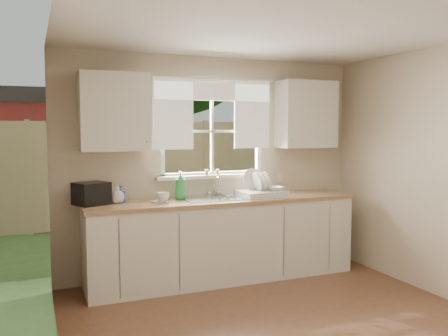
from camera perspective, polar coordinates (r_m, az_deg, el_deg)
name	(u,v)px	position (r m, az deg, el deg)	size (l,w,h in m)	color
room_walls	(309,187)	(3.67, 10.20, -2.27)	(3.62, 4.02, 2.50)	beige
ceiling	(307,20)	(3.79, 9.94, 17.18)	(3.60, 4.00, 0.02)	silver
window	(213,145)	(5.50, -1.39, 2.73)	(1.38, 0.16, 1.06)	white
curtains	(214,106)	(5.45, -1.20, 7.42)	(1.50, 0.03, 0.81)	white
base_cabinets	(223,240)	(5.35, -0.12, -8.71)	(3.00, 0.62, 0.87)	silver
countertop	(223,200)	(5.26, -0.12, -3.89)	(3.04, 0.65, 0.04)	#A17950
upper_cabinet_left	(114,112)	(5.03, -13.08, 6.57)	(0.70, 0.33, 0.80)	silver
upper_cabinet_right	(306,115)	(5.86, 9.88, 6.35)	(0.70, 0.33, 0.80)	silver
wall_outlet	(280,177)	(5.88, 6.71, -1.13)	(0.08, 0.01, 0.12)	beige
sill_jars	(212,172)	(5.45, -1.45, -0.51)	(0.18, 0.04, 0.06)	brown
backyard	(140,55)	(11.96, -10.02, 13.26)	(20.00, 10.00, 6.13)	#335421
sink	(222,204)	(5.30, -0.25, -4.40)	(0.88, 0.52, 0.40)	#B7B7BC
dish_rack	(261,191)	(5.41, 4.49, -2.79)	(0.52, 0.40, 0.31)	silver
bowl	(274,189)	(5.42, 6.08, -2.47)	(0.19, 0.19, 0.05)	white
soap_bottle_a	(180,185)	(5.18, -5.27, -2.09)	(0.12, 0.12, 0.31)	#2F8F44
soap_bottle_b	(120,194)	(5.07, -12.36, -3.09)	(0.08, 0.08, 0.17)	blue
soap_bottle_c	(117,194)	(5.04, -12.72, -3.07)	(0.15, 0.15, 0.19)	beige
saucer	(159,202)	(5.03, -7.88, -4.03)	(0.17, 0.17, 0.01)	silver
cup	(163,197)	(5.00, -7.35, -3.53)	(0.13, 0.13, 0.11)	white
black_appliance	(91,193)	(4.99, -15.66, -2.97)	(0.31, 0.27, 0.23)	black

